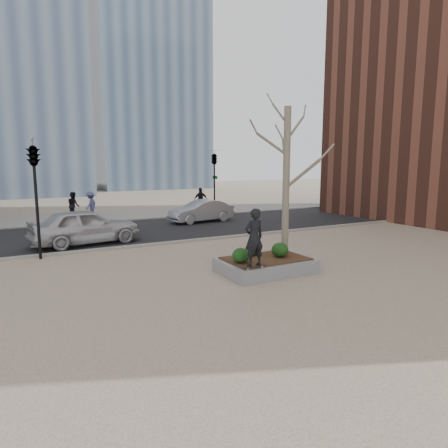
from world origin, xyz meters
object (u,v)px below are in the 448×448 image
skateboarder (254,237)px  police_car (85,226)px  skateboard (254,267)px  planter (265,266)px

skateboarder → police_car: skateboarder is taller
police_car → skateboarder: bearing=-165.3°
skateboard → police_car: police_car is taller
skateboarder → skateboard: bearing=180.0°
police_car → skateboard: bearing=-165.3°
skateboarder → police_car: bearing=-68.5°
planter → skateboard: (-0.97, -0.80, 0.26)m
skateboard → police_car: size_ratio=0.17×
planter → skateboarder: skateboarder is taller
planter → police_car: (-4.50, 7.61, 0.60)m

